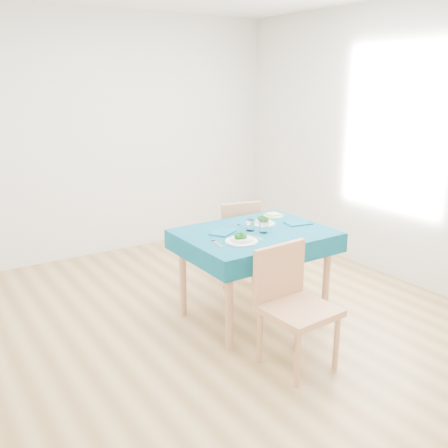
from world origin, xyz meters
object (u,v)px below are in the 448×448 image
chair_far (234,234)px  side_plate (274,216)px  bowl_far (263,221)px  table (254,274)px  bowl_near (242,237)px  chair_near (300,291)px

chair_far → side_plate: size_ratio=5.29×
bowl_far → side_plate: 0.30m
table → side_plate: (0.43, 0.29, 0.38)m
chair_far → bowl_near: chair_far is taller
chair_near → bowl_far: bearing=63.7°
bowl_near → bowl_far: (0.44, 0.29, -0.01)m
bowl_near → chair_near: bearing=-86.1°
chair_far → side_plate: chair_far is taller
bowl_near → side_plate: 0.83m
table → chair_near: size_ratio=1.05×
chair_near → side_plate: (0.64, 1.09, 0.19)m
bowl_near → side_plate: bowl_near is taller
chair_far → bowl_near: 1.10m
table → bowl_near: bearing=-146.8°
chair_near → chair_far: chair_near is taller
chair_near → bowl_near: chair_near is taller
side_plate → bowl_far: bearing=-146.5°
table → bowl_near: 0.52m
chair_near → side_plate: chair_near is taller
table → chair_near: (-0.21, -0.80, 0.19)m
chair_far → bowl_far: chair_far is taller
bowl_far → side_plate: (0.25, 0.16, -0.03)m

